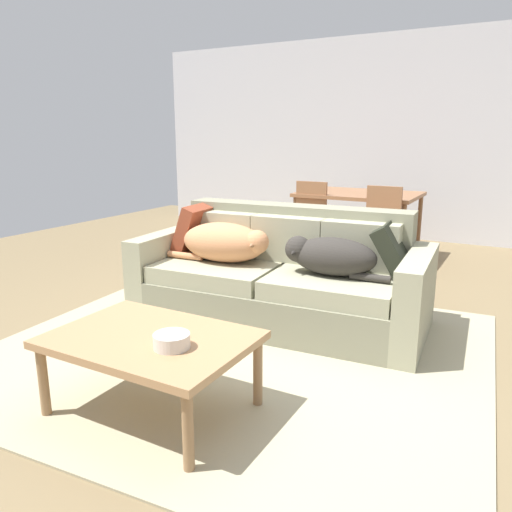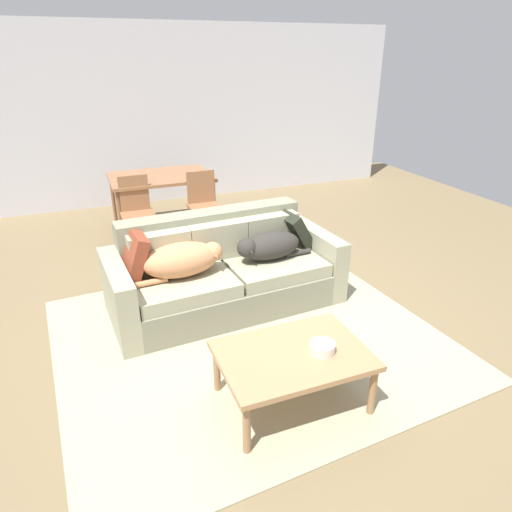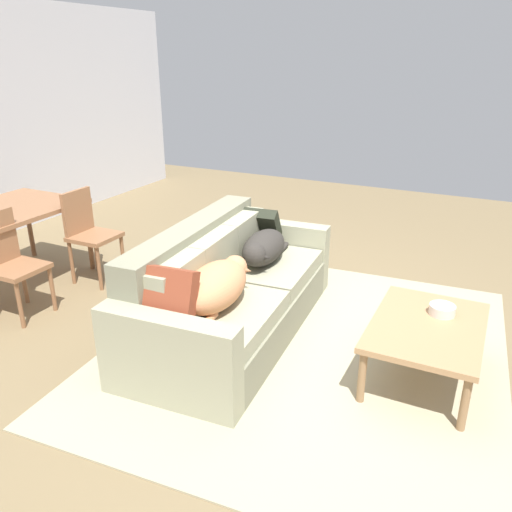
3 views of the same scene
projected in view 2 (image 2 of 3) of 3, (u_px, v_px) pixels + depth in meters
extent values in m
plane|color=olive|center=(256.00, 313.00, 4.32)|extent=(10.00, 10.00, 0.00)
cube|color=silver|center=(162.00, 116.00, 7.16)|extent=(8.00, 0.12, 2.70)
cube|color=tan|center=(249.00, 338.00, 3.94)|extent=(3.31, 3.03, 0.01)
cube|color=gray|center=(226.00, 290.00, 4.40)|extent=(1.89, 1.09, 0.32)
cube|color=#9D9B7E|center=(179.00, 279.00, 4.13)|extent=(0.95, 0.98, 0.13)
cube|color=#9D9B7E|center=(269.00, 261.00, 4.49)|extent=(0.95, 0.98, 0.13)
cube|color=gray|center=(211.00, 231.00, 4.50)|extent=(1.84, 0.37, 0.41)
cube|color=#9D9B7E|center=(160.00, 251.00, 4.13)|extent=(0.57, 0.20, 0.35)
cube|color=#9D9B7E|center=(218.00, 241.00, 4.35)|extent=(0.57, 0.20, 0.35)
cube|color=#9D9B7E|center=(271.00, 231.00, 4.58)|extent=(0.57, 0.20, 0.35)
cube|color=#9D9B7E|center=(119.00, 299.00, 3.94)|extent=(0.23, 0.97, 0.62)
cube|color=#9D9B7E|center=(315.00, 258.00, 4.73)|extent=(0.23, 0.97, 0.62)
ellipsoid|color=tan|center=(181.00, 260.00, 4.00)|extent=(0.71, 0.41, 0.30)
sphere|color=tan|center=(213.00, 252.00, 4.09)|extent=(0.18, 0.18, 0.18)
cone|color=#9B6643|center=(216.00, 256.00, 4.03)|extent=(0.09, 0.10, 0.08)
cylinder|color=tan|center=(150.00, 283.00, 3.87)|extent=(0.31, 0.07, 0.05)
ellipsoid|color=#312E29|center=(271.00, 246.00, 4.34)|extent=(0.62, 0.34, 0.27)
sphere|color=#312E29|center=(247.00, 248.00, 4.21)|extent=(0.19, 0.19, 0.19)
cone|color=black|center=(251.00, 252.00, 4.15)|extent=(0.09, 0.11, 0.08)
cylinder|color=#312E29|center=(298.00, 253.00, 4.44)|extent=(0.27, 0.07, 0.05)
cube|color=brown|center=(133.00, 256.00, 3.98)|extent=(0.28, 0.44, 0.43)
cube|color=black|center=(295.00, 229.00, 4.63)|extent=(0.33, 0.41, 0.39)
cube|color=tan|center=(293.00, 355.00, 3.07)|extent=(1.00, 0.71, 0.04)
cylinder|color=#956F4A|center=(247.00, 429.00, 2.74)|extent=(0.05, 0.05, 0.38)
cylinder|color=#956F4A|center=(372.00, 392.00, 3.04)|extent=(0.05, 0.05, 0.38)
cylinder|color=#956F4A|center=(217.00, 369.00, 3.26)|extent=(0.05, 0.05, 0.38)
cylinder|color=#956F4A|center=(327.00, 342.00, 3.56)|extent=(0.05, 0.05, 0.38)
cylinder|color=silver|center=(322.00, 348.00, 3.05)|extent=(0.18, 0.18, 0.07)
cube|color=#946240|center=(160.00, 177.00, 6.13)|extent=(1.33, 0.95, 0.04)
cylinder|color=brown|center=(120.00, 219.00, 5.71)|extent=(0.05, 0.05, 0.71)
cylinder|color=brown|center=(214.00, 207.00, 6.13)|extent=(0.05, 0.05, 0.71)
cylinder|color=brown|center=(113.00, 200.00, 6.44)|extent=(0.05, 0.05, 0.71)
cylinder|color=brown|center=(198.00, 191.00, 6.85)|extent=(0.05, 0.05, 0.71)
cube|color=#946240|center=(138.00, 216.00, 5.59)|extent=(0.40, 0.40, 0.04)
cube|color=#946240|center=(134.00, 193.00, 5.64)|extent=(0.36, 0.04, 0.45)
cylinder|color=brown|center=(128.00, 239.00, 5.48)|extent=(0.04, 0.04, 0.41)
cylinder|color=brown|center=(156.00, 236.00, 5.59)|extent=(0.04, 0.04, 0.41)
cylinder|color=brown|center=(125.00, 230.00, 5.77)|extent=(0.04, 0.04, 0.41)
cylinder|color=brown|center=(151.00, 227.00, 5.88)|extent=(0.04, 0.04, 0.41)
cube|color=#946240|center=(206.00, 208.00, 5.80)|extent=(0.40, 0.40, 0.04)
cube|color=#946240|center=(201.00, 187.00, 5.86)|extent=(0.36, 0.04, 0.42)
cylinder|color=brown|center=(197.00, 231.00, 5.69)|extent=(0.04, 0.04, 0.43)
cylinder|color=brown|center=(223.00, 228.00, 5.81)|extent=(0.04, 0.04, 0.43)
cylinder|color=brown|center=(190.00, 223.00, 5.98)|extent=(0.04, 0.04, 0.43)
cylinder|color=brown|center=(215.00, 219.00, 6.10)|extent=(0.04, 0.04, 0.43)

